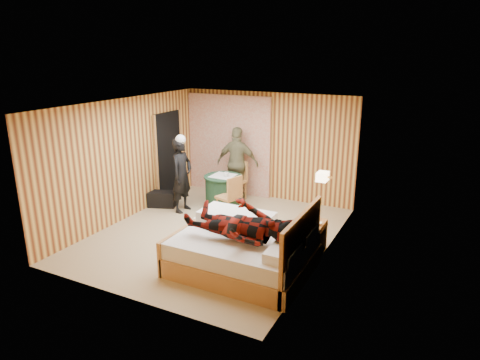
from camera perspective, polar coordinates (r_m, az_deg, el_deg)
The scene contains 23 objects.
floor at distance 8.35m, azimuth -3.30°, elevation -7.20°, with size 4.20×5.00×0.01m, color tan.
ceiling at distance 7.68m, azimuth -3.61°, elevation 10.09°, with size 4.20×5.00×0.01m, color white.
wall_back at distance 10.09m, azimuth 3.70°, elevation 4.54°, with size 4.20×0.02×2.50m, color #EFC45C.
wall_left at distance 9.13m, azimuth -14.94°, elevation 2.67°, with size 0.02×5.00×2.50m, color #EFC45C.
wall_right at distance 7.14m, azimuth 11.29°, elevation -1.02°, with size 0.02×5.00×2.50m, color #EFC45C.
curtain at distance 10.47m, azimuth -1.51°, elevation 4.74°, with size 2.20×0.08×2.40m, color beige.
doorway at distance 10.21m, azimuth -9.51°, elevation 3.19°, with size 0.06×0.90×2.05m, color black.
wall_lamp at distance 7.59m, azimuth 10.97°, elevation 0.46°, with size 0.26×0.24×0.16m.
bed at distance 6.96m, azimuth 0.72°, elevation -9.33°, with size 2.13×1.68×1.15m.
nightstand at distance 7.63m, azimuth 9.49°, elevation -7.46°, with size 0.43×0.58×0.56m.
round_table at distance 9.57m, azimuth -2.25°, elevation -1.54°, with size 0.85×0.85×0.75m.
chair_far at distance 10.08m, azimuth -0.31°, elevation 0.39°, with size 0.52×0.52×0.93m.
chair_near at distance 8.91m, azimuth -1.18°, elevation -1.88°, with size 0.53×0.53×0.93m.
duffel_bag at distance 9.86m, azimuth -10.36°, elevation -2.51°, with size 0.61×0.33×0.35m, color black.
sneaker_left at distance 8.84m, azimuth -5.35°, elevation -5.44°, with size 0.26×0.11×0.12m, color white.
sneaker_right at distance 8.95m, azimuth -1.65°, elevation -4.99°, with size 0.31×0.13×0.14m, color white.
woman_standing at distance 9.33m, azimuth -7.76°, elevation 0.62°, with size 0.59×0.39×1.63m, color black.
man_at_table at distance 10.03m, azimuth -0.32°, elevation 2.23°, with size 1.01×0.42×1.72m, color #6F6B4A.
man_on_bed at distance 6.48m, azimuth 0.09°, elevation -4.85°, with size 1.77×0.67×0.86m, color #661009.
book_lower at distance 7.48m, azimuth 9.47°, elevation -5.65°, with size 0.17×0.22×0.02m, color white.
book_upper at distance 7.47m, azimuth 9.48°, elevation -5.51°, with size 0.16×0.22×0.02m, color white.
cup_nightstand at distance 7.62m, azimuth 9.90°, elevation -4.93°, with size 0.10×0.10×0.09m, color white.
cup_table at distance 9.36m, azimuth -1.90°, elevation 0.74°, with size 0.12×0.12×0.10m, color white.
Camera 1 is at (3.85, -6.58, 3.41)m, focal length 32.00 mm.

